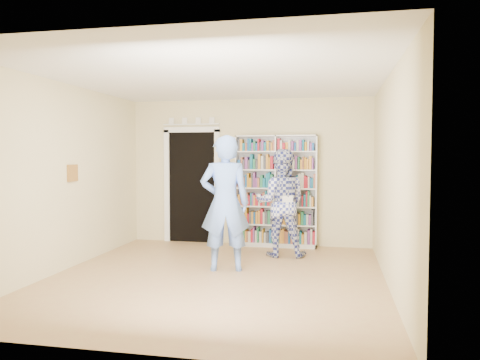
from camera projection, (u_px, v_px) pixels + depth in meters
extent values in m
plane|color=#AD7A53|center=(216.00, 278.00, 6.35)|extent=(5.00, 5.00, 0.00)
plane|color=white|center=(215.00, 77.00, 6.20)|extent=(5.00, 5.00, 0.00)
plane|color=beige|center=(249.00, 172.00, 8.72)|extent=(4.50, 0.00, 4.50)
plane|color=beige|center=(64.00, 177.00, 6.72)|extent=(0.00, 5.00, 5.00)
plane|color=beige|center=(390.00, 180.00, 5.83)|extent=(0.00, 5.00, 5.00)
cube|color=white|center=(276.00, 191.00, 8.48)|extent=(1.47, 0.28, 2.02)
cube|color=white|center=(276.00, 191.00, 8.48)|extent=(0.02, 0.28, 2.02)
cube|color=black|center=(192.00, 187.00, 8.94)|extent=(0.90, 0.03, 2.10)
cube|color=white|center=(167.00, 187.00, 9.02)|extent=(0.10, 0.06, 2.20)
cube|color=white|center=(217.00, 188.00, 8.83)|extent=(0.10, 0.06, 2.20)
cube|color=white|center=(192.00, 130.00, 8.87)|extent=(1.10, 0.06, 0.10)
cube|color=white|center=(191.00, 124.00, 8.85)|extent=(1.10, 0.08, 0.02)
cube|color=brown|center=(73.00, 173.00, 6.91)|extent=(0.03, 0.25, 0.25)
imported|color=#6890E8|center=(225.00, 203.00, 6.71)|extent=(0.80, 0.63, 1.95)
imported|color=navy|center=(281.00, 203.00, 7.68)|extent=(0.89, 0.71, 1.76)
cube|color=white|center=(288.00, 204.00, 7.44)|extent=(0.16, 0.11, 0.26)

